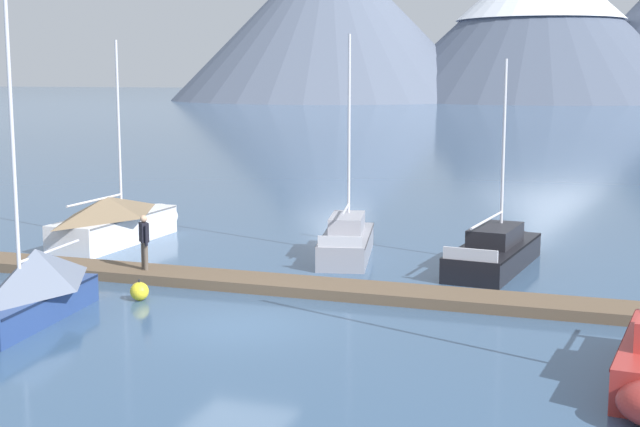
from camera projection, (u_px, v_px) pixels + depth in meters
ground_plane at (239, 327)px, 22.64m from camera, size 700.00×700.00×0.00m
mountain_west_summit at (330, 17)px, 217.60m from camera, size 76.98×76.98×38.64m
mountain_central_massif at (540, 19)px, 213.68m from camera, size 77.93×77.93×36.33m
dock at (297, 286)px, 26.34m from camera, size 23.84×2.01×0.30m
sailboat_nearest_berth at (117, 220)px, 33.79m from camera, size 2.13×6.99×7.50m
sailboat_second_berth at (27, 290)px, 22.86m from camera, size 2.12×6.32×9.07m
sailboat_mid_dock_port at (348, 239)px, 31.49m from camera, size 2.82×6.28×7.62m
sailboat_mid_dock_starboard at (497, 250)px, 29.67m from camera, size 2.40×6.79×6.76m
person_on_dock at (144, 239)px, 27.75m from camera, size 0.45×0.43×1.69m
mooring_buoy_channel_marker at (139, 291)px, 25.22m from camera, size 0.52×0.52×0.60m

